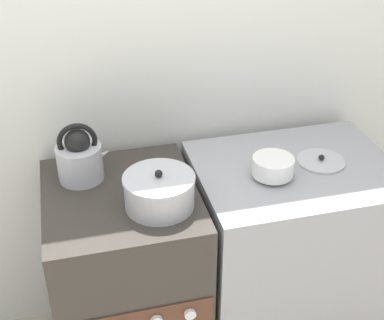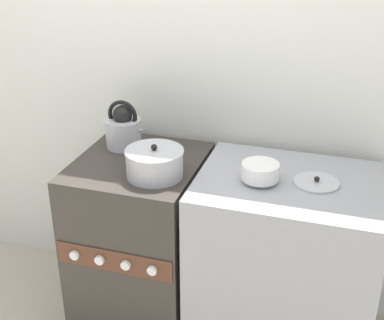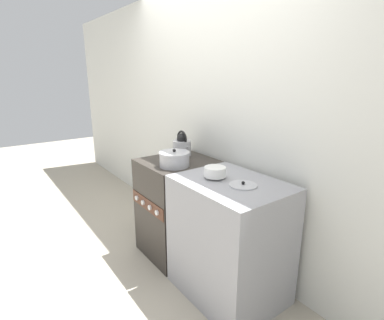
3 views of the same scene
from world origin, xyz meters
name	(u,v)px [view 2 (image 2 of 3)]	position (x,y,z in m)	size (l,w,h in m)	color
wall_back	(164,70)	(0.00, 0.71, 1.25)	(7.00, 0.06, 2.50)	silver
stove	(142,243)	(0.00, 0.32, 0.46)	(0.58, 0.66, 0.92)	#332D28
counter	(283,268)	(0.72, 0.31, 0.46)	(0.81, 0.63, 0.93)	#99999E
kettle	(124,129)	(-0.13, 0.46, 1.01)	(0.21, 0.18, 0.24)	#B2B2B7
cooking_pot	(155,163)	(0.13, 0.20, 0.98)	(0.26, 0.26, 0.15)	#B2B2B7
enamel_bowl	(260,172)	(0.59, 0.26, 0.98)	(0.16, 0.16, 0.09)	white
loose_pot_lid	(316,182)	(0.82, 0.32, 0.93)	(0.19, 0.19, 0.03)	#B2B2B7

